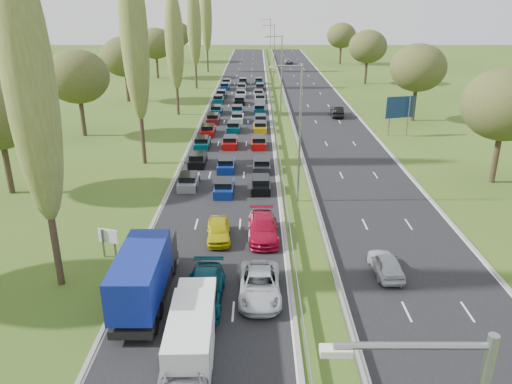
{
  "coord_description": "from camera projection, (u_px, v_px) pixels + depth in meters",
  "views": [
    {
      "loc": [
        0.88,
        1.69,
        16.77
      ],
      "look_at": [
        0.77,
        41.3,
        1.5
      ],
      "focal_mm": 35.0,
      "sensor_mm": 36.0,
      "label": 1
    }
  ],
  "objects": [
    {
      "name": "ground",
      "position": [
        280.0,
        113.0,
        79.09
      ],
      "size": [
        260.0,
        260.0,
        0.0
      ],
      "primitive_type": "plane",
      "color": "#334F18",
      "rests_on": "ground"
    },
    {
      "name": "near_carriageway",
      "position": [
        238.0,
        110.0,
        81.44
      ],
      "size": [
        10.5,
        215.0,
        0.04
      ],
      "primitive_type": "cube",
      "color": "black",
      "rests_on": "ground"
    },
    {
      "name": "far_carriageway",
      "position": [
        321.0,
        110.0,
        81.41
      ],
      "size": [
        10.5,
        215.0,
        0.04
      ],
      "primitive_type": "cube",
      "color": "black",
      "rests_on": "ground"
    },
    {
      "name": "central_reservation",
      "position": [
        280.0,
        107.0,
        81.22
      ],
      "size": [
        2.36,
        215.0,
        0.32
      ],
      "color": "gray",
      "rests_on": "ground"
    },
    {
      "name": "lamp_columns",
      "position": [
        281.0,
        77.0,
        75.07
      ],
      "size": [
        0.18,
        140.18,
        12.0
      ],
      "color": "gray",
      "rests_on": "ground"
    },
    {
      "name": "poplar_row",
      "position": [
        161.0,
        37.0,
        63.64
      ],
      "size": [
        2.8,
        127.8,
        22.44
      ],
      "color": "#2D2116",
      "rests_on": "ground"
    },
    {
      "name": "woodland_left",
      "position": [
        68.0,
        81.0,
        60.18
      ],
      "size": [
        8.0,
        166.0,
        11.1
      ],
      "color": "#2D2116",
      "rests_on": "ground"
    },
    {
      "name": "woodland_right",
      "position": [
        438.0,
        76.0,
        63.84
      ],
      "size": [
        8.0,
        153.0,
        11.1
      ],
      "color": "#2D2116",
      "rests_on": "ground"
    },
    {
      "name": "traffic_queue_fill",
      "position": [
        237.0,
        114.0,
        76.46
      ],
      "size": [
        9.07,
        68.7,
        0.8
      ],
      "color": "slate",
      "rests_on": "ground"
    },
    {
      "name": "near_car_2",
      "position": [
        151.0,
        268.0,
        31.75
      ],
      "size": [
        2.91,
        5.79,
        1.57
      ],
      "primitive_type": "imported",
      "rotation": [
        0.0,
        0.0,
        -0.05
      ],
      "color": "silver",
      "rests_on": "near_carriageway"
    },
    {
      "name": "near_car_6",
      "position": [
        183.0,
        377.0,
        22.68
      ],
      "size": [
        2.82,
        5.42,
        1.46
      ],
      "primitive_type": "imported",
      "rotation": [
        0.0,
        0.0,
        0.08
      ],
      "color": "gray",
      "rests_on": "near_carriageway"
    },
    {
      "name": "near_car_7",
      "position": [
        204.0,
        290.0,
        29.4
      ],
      "size": [
        2.29,
        5.51,
        1.59
      ],
      "primitive_type": "imported",
      "rotation": [
        0.0,
        0.0,
        -0.01
      ],
      "color": "#053B4D",
      "rests_on": "near_carriageway"
    },
    {
      "name": "near_car_8",
      "position": [
        219.0,
        230.0,
        37.17
      ],
      "size": [
        2.05,
        4.41,
        1.46
      ],
      "primitive_type": "imported",
      "rotation": [
        0.0,
        0.0,
        0.08
      ],
      "color": "#C0B60C",
      "rests_on": "near_carriageway"
    },
    {
      "name": "near_car_10",
      "position": [
        260.0,
        285.0,
        29.96
      ],
      "size": [
        2.56,
        5.45,
        1.51
      ],
      "primitive_type": "imported",
      "rotation": [
        0.0,
        0.0,
        0.01
      ],
      "color": "#B7BBC1",
      "rests_on": "near_carriageway"
    },
    {
      "name": "near_car_11",
      "position": [
        263.0,
        228.0,
        37.36
      ],
      "size": [
        2.37,
        5.5,
        1.58
      ],
      "primitive_type": "imported",
      "rotation": [
        0.0,
        0.0,
        0.03
      ],
      "color": "#A20926",
      "rests_on": "near_carriageway"
    },
    {
      "name": "near_car_12",
      "position": [
        259.0,
        225.0,
        37.96
      ],
      "size": [
        1.78,
        4.27,
        1.45
      ],
      "primitive_type": "imported",
      "rotation": [
        0.0,
        0.0,
        0.02
      ],
      "color": "silver",
      "rests_on": "near_carriageway"
    },
    {
      "name": "far_car_0",
      "position": [
        386.0,
        264.0,
        32.46
      ],
      "size": [
        1.81,
        4.18,
        1.4
      ],
      "primitive_type": "imported",
      "rotation": [
        0.0,
        0.0,
        3.18
      ],
      "color": "#B4B7BE",
      "rests_on": "far_carriageway"
    },
    {
      "name": "far_car_1",
      "position": [
        337.0,
        111.0,
        76.59
      ],
      "size": [
        1.96,
        4.94,
        1.6
      ],
      "primitive_type": "imported",
      "rotation": [
        0.0,
        0.0,
        3.08
      ],
      "color": "black",
      "rests_on": "far_carriageway"
    },
    {
      "name": "far_car_2",
      "position": [
        288.0,
        61.0,
        140.31
      ],
      "size": [
        2.34,
        4.99,
        1.38
      ],
      "primitive_type": "imported",
      "rotation": [
        0.0,
        0.0,
        3.15
      ],
      "color": "gray",
      "rests_on": "far_carriageway"
    },
    {
      "name": "blue_lorry",
      "position": [
        145.0,
        274.0,
        28.98
      ],
      "size": [
        2.41,
        8.68,
        3.66
      ],
      "rotation": [
        0.0,
        0.0,
        0.0
      ],
      "color": "black",
      "rests_on": "near_carriageway"
    },
    {
      "name": "white_van_front",
      "position": [
        195.0,
        318.0,
        26.34
      ],
      "size": [
        2.07,
        5.28,
        2.12
      ],
      "rotation": [
        0.0,
        0.0,
        0.03
      ],
      "color": "white",
      "rests_on": "near_carriageway"
    },
    {
      "name": "white_van_rear",
      "position": [
        192.0,
        333.0,
        25.04
      ],
      "size": [
        2.18,
        5.56,
        2.23
      ],
      "rotation": [
        0.0,
        0.0,
        0.02
      ],
      "color": "silver",
      "rests_on": "near_carriageway"
    },
    {
      "name": "info_sign",
      "position": [
        108.0,
        239.0,
        34.39
      ],
      "size": [
        1.47,
        0.53,
        2.1
      ],
      "color": "gray",
      "rests_on": "ground"
    },
    {
      "name": "direction_sign",
      "position": [
        400.0,
        109.0,
        64.72
      ],
      "size": [
        3.87,
        1.21,
        5.2
      ],
      "color": "gray",
      "rests_on": "ground"
    }
  ]
}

